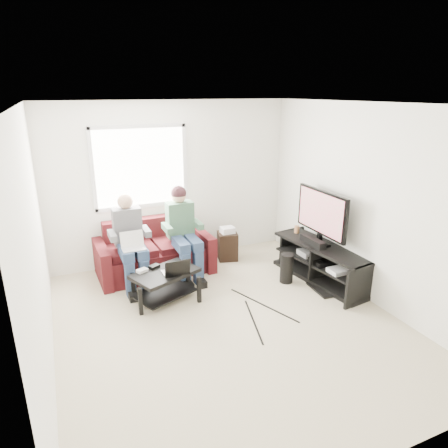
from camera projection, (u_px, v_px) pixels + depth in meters
The scene contains 26 objects.
floor at pixel (228, 322), 4.94m from camera, with size 4.50×4.50×0.00m, color beige.
ceiling at pixel (229, 104), 4.12m from camera, with size 4.50×4.50×0.00m, color white.
wall_back at pixel (172, 183), 6.49m from camera, with size 4.50×4.50×0.00m, color white.
wall_front at pixel (371, 324), 2.57m from camera, with size 4.50×4.50×0.00m, color white.
wall_left at pixel (36, 250), 3.77m from camera, with size 4.50×4.50×0.00m, color white.
wall_right at pixel (366, 204), 5.29m from camera, with size 4.50×4.50×0.00m, color white.
window at pixel (141, 167), 6.18m from camera, with size 1.48×0.04×1.28m.
sofa at pixel (154, 253), 6.25m from camera, with size 1.76×0.89×0.82m.
person_left at pixel (130, 238), 5.71m from camera, with size 0.40×0.70×1.33m.
person_right at pixel (183, 226), 6.01m from camera, with size 0.40×0.71×1.38m.
laptop_silver at pixel (133, 245), 5.51m from camera, with size 0.32×0.22×0.24m, color silver, non-canonical shape.
coffee_table at pixel (165, 279), 5.37m from camera, with size 0.99×0.80×0.43m.
laptop_black at pixel (175, 264), 5.27m from camera, with size 0.34×0.24×0.24m, color black, non-canonical shape.
controller_a at pixel (142, 270), 5.33m from camera, with size 0.14×0.09×0.04m, color silver.
controller_b at pixel (154, 267), 5.45m from camera, with size 0.14×0.09×0.04m, color black.
controller_c at pixel (183, 263), 5.57m from camera, with size 0.14×0.09×0.04m, color gray.
tv_stand at pixel (322, 265), 5.99m from camera, with size 0.73×1.74×0.56m.
tv at pixel (321, 214), 5.83m from camera, with size 0.12×1.10×0.81m.
soundbar at pixel (313, 241), 5.91m from camera, with size 0.12×0.50×0.10m, color black.
drink_cup at pixel (297, 229), 6.40m from camera, with size 0.08×0.08×0.12m, color #AA7449.
console_white at pixel (339, 270), 5.62m from camera, with size 0.30×0.22×0.06m, color silver.
console_grey at pixel (310, 252), 6.22m from camera, with size 0.34×0.26×0.08m, color gray.
console_black at pixel (324, 261), 5.92m from camera, with size 0.38×0.30×0.07m, color black.
subwoofer at pixel (287, 268), 5.93m from camera, with size 0.19×0.19×0.44m, color black.
keyboard_floor at pixel (320, 290), 5.73m from camera, with size 0.17×0.50×0.03m, color black.
end_table at pixel (227, 245), 6.73m from camera, with size 0.32×0.32×0.57m.
Camera 1 is at (-1.76, -3.92, 2.73)m, focal length 32.00 mm.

